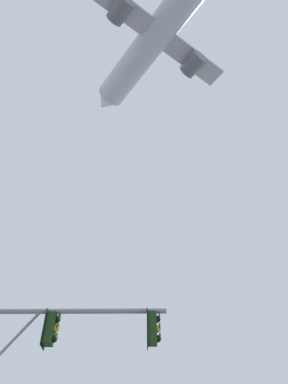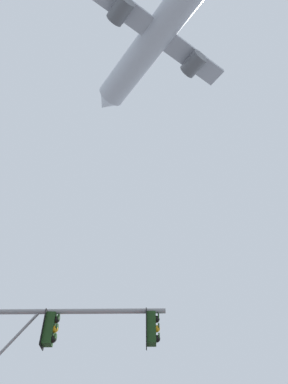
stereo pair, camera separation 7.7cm
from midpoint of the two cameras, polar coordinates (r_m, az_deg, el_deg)
signal_pole_near at (r=11.13m, az=-16.23°, el=-24.66°), size 5.36×0.53×6.66m
airplane at (r=56.43m, az=1.88°, el=22.89°), size 21.10×25.28×8.01m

